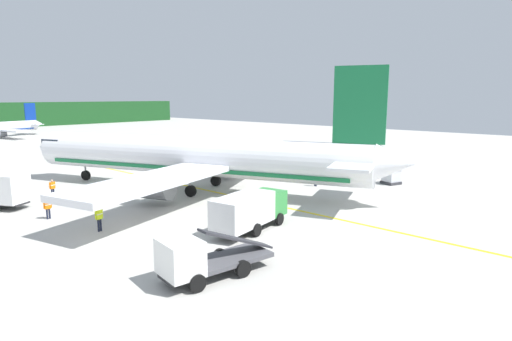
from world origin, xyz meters
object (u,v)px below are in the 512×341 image
(crew_marshaller, at_px, (52,187))
(crew_loader_left, at_px, (316,176))
(crew_supervisor, at_px, (99,217))
(airliner_foreground, at_px, (195,157))
(service_truck_baggage, at_px, (199,258))
(service_truck_catering, at_px, (250,209))
(crew_loader_right, at_px, (48,207))
(cargo_container_near, at_px, (391,176))

(crew_marshaller, xyz_separation_m, crew_loader_left, (20.70, -15.57, 0.03))
(crew_loader_left, xyz_separation_m, crew_supervisor, (-22.78, 2.87, 0.02))
(airliner_foreground, distance_m, crew_supervisor, 14.14)
(service_truck_baggage, bearing_deg, crew_marshaller, 83.78)
(crew_supervisor, bearing_deg, service_truck_baggage, -92.74)
(crew_marshaller, distance_m, crew_loader_left, 25.90)
(service_truck_catering, bearing_deg, crew_marshaller, 104.08)
(service_truck_catering, relative_size, crew_loader_right, 4.31)
(cargo_container_near, xyz_separation_m, crew_loader_right, (-30.32, 14.19, 0.08))
(crew_marshaller, bearing_deg, cargo_container_near, -37.87)
(airliner_foreground, height_order, crew_marshaller, airliner_foreground)
(crew_marshaller, bearing_deg, crew_supervisor, -99.29)
(service_truck_baggage, distance_m, crew_loader_right, 17.17)
(service_truck_baggage, distance_m, cargo_container_near, 29.87)
(cargo_container_near, relative_size, crew_loader_right, 1.29)
(service_truck_baggage, relative_size, crew_loader_left, 3.85)
(crew_marshaller, height_order, crew_loader_right, crew_marshaller)
(service_truck_baggage, distance_m, crew_loader_left, 24.81)
(airliner_foreground, bearing_deg, cargo_container_near, -39.66)
(cargo_container_near, xyz_separation_m, crew_marshaller, (-27.10, 21.08, 0.13))
(airliner_foreground, bearing_deg, crew_supervisor, -158.88)
(crew_supervisor, bearing_deg, crew_loader_right, 101.07)
(service_truck_catering, bearing_deg, crew_supervisor, 132.90)
(airliner_foreground, bearing_deg, crew_marshaller, 144.93)
(service_truck_baggage, relative_size, cargo_container_near, 3.22)
(service_truck_baggage, height_order, crew_loader_left, service_truck_baggage)
(airliner_foreground, distance_m, crew_loader_left, 12.77)
(service_truck_baggage, relative_size, service_truck_catering, 0.97)
(crew_marshaller, bearing_deg, crew_loader_right, -115.04)
(cargo_container_near, bearing_deg, crew_supervisor, 163.99)
(service_truck_catering, relative_size, cargo_container_near, 3.33)
(crew_marshaller, height_order, crew_loader_left, crew_loader_left)
(crew_loader_left, bearing_deg, cargo_container_near, -40.67)
(airliner_foreground, relative_size, crew_marshaller, 23.58)
(airliner_foreground, xyz_separation_m, service_truck_baggage, (-13.56, -16.37, -2.22))
(cargo_container_near, bearing_deg, crew_loader_left, 139.33)
(service_truck_catering, relative_size, crew_supervisor, 3.90)
(crew_loader_right, bearing_deg, service_truck_catering, -58.41)
(airliner_foreground, distance_m, service_truck_baggage, 21.37)
(airliner_foreground, xyz_separation_m, crew_loader_left, (9.76, -7.90, -2.35))
(crew_loader_left, height_order, crew_loader_right, crew_loader_left)
(crew_loader_left, bearing_deg, service_truck_catering, -162.55)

